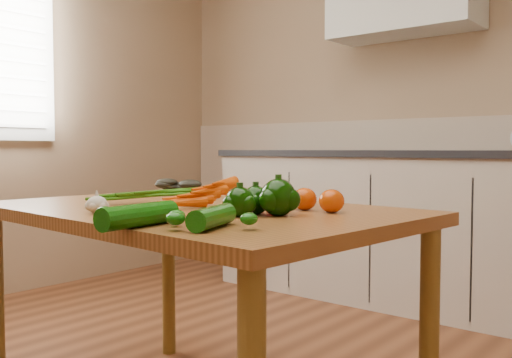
{
  "coord_description": "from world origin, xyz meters",
  "views": [
    {
      "loc": [
        1.44,
        -0.95,
        0.91
      ],
      "look_at": [
        0.19,
        0.56,
        0.8
      ],
      "focal_mm": 40.0,
      "sensor_mm": 36.0,
      "label": 1
    }
  ],
  "objects_px": {
    "tomato_b": "(305,199)",
    "zucchini_b": "(139,215)",
    "tomato_c": "(332,201)",
    "pepper_a": "(256,200)",
    "pepper_b": "(278,198)",
    "garlic_bulb": "(97,205)",
    "zucchini_a": "(212,217)",
    "table": "(194,232)",
    "pepper_c": "(240,202)",
    "leafy_greens": "(183,183)",
    "tomato_a": "(275,194)",
    "carrot_bunch": "(187,195)"
  },
  "relations": [
    {
      "from": "tomato_b",
      "to": "zucchini_b",
      "type": "relative_size",
      "value": 0.32
    },
    {
      "from": "tomato_b",
      "to": "tomato_c",
      "type": "height_order",
      "value": "same"
    },
    {
      "from": "pepper_a",
      "to": "pepper_b",
      "type": "relative_size",
      "value": 0.78
    },
    {
      "from": "garlic_bulb",
      "to": "pepper_b",
      "type": "relative_size",
      "value": 0.59
    },
    {
      "from": "pepper_b",
      "to": "garlic_bulb",
      "type": "bearing_deg",
      "value": -145.94
    },
    {
      "from": "zucchini_a",
      "to": "tomato_c",
      "type": "bearing_deg",
      "value": 84.66
    },
    {
      "from": "table",
      "to": "pepper_c",
      "type": "xyz_separation_m",
      "value": [
        0.29,
        -0.1,
        0.12
      ]
    },
    {
      "from": "table",
      "to": "leafy_greens",
      "type": "xyz_separation_m",
      "value": [
        -0.37,
        0.3,
        0.13
      ]
    },
    {
      "from": "garlic_bulb",
      "to": "tomato_a",
      "type": "height_order",
      "value": "tomato_a"
    },
    {
      "from": "tomato_a",
      "to": "zucchini_a",
      "type": "distance_m",
      "value": 0.54
    },
    {
      "from": "pepper_a",
      "to": "zucchini_a",
      "type": "distance_m",
      "value": 0.31
    },
    {
      "from": "pepper_b",
      "to": "leafy_greens",
      "type": "bearing_deg",
      "value": 156.0
    },
    {
      "from": "carrot_bunch",
      "to": "tomato_a",
      "type": "distance_m",
      "value": 0.29
    },
    {
      "from": "zucchini_a",
      "to": "tomato_a",
      "type": "bearing_deg",
      "value": 112.1
    },
    {
      "from": "leafy_greens",
      "to": "pepper_b",
      "type": "relative_size",
      "value": 1.93
    },
    {
      "from": "tomato_a",
      "to": "leafy_greens",
      "type": "bearing_deg",
      "value": 167.77
    },
    {
      "from": "tomato_a",
      "to": "zucchini_b",
      "type": "xyz_separation_m",
      "value": [
        0.06,
        -0.59,
        -0.01
      ]
    },
    {
      "from": "tomato_b",
      "to": "tomato_c",
      "type": "distance_m",
      "value": 0.1
    },
    {
      "from": "carrot_bunch",
      "to": "leafy_greens",
      "type": "xyz_separation_m",
      "value": [
        -0.32,
        0.28,
        0.01
      ]
    },
    {
      "from": "pepper_a",
      "to": "pepper_c",
      "type": "xyz_separation_m",
      "value": [
        0.01,
        -0.08,
        0.0
      ]
    },
    {
      "from": "carrot_bunch",
      "to": "zucchini_a",
      "type": "bearing_deg",
      "value": -33.87
    },
    {
      "from": "tomato_a",
      "to": "zucchini_b",
      "type": "distance_m",
      "value": 0.6
    },
    {
      "from": "leafy_greens",
      "to": "zucchini_a",
      "type": "distance_m",
      "value": 0.98
    },
    {
      "from": "zucchini_a",
      "to": "carrot_bunch",
      "type": "bearing_deg",
      "value": 142.2
    },
    {
      "from": "tomato_b",
      "to": "zucchini_b",
      "type": "xyz_separation_m",
      "value": [
        -0.09,
        -0.55,
        -0.01
      ]
    },
    {
      "from": "carrot_bunch",
      "to": "garlic_bulb",
      "type": "distance_m",
      "value": 0.34
    },
    {
      "from": "tomato_a",
      "to": "tomato_c",
      "type": "bearing_deg",
      "value": -11.27
    },
    {
      "from": "zucchini_b",
      "to": "table",
      "type": "bearing_deg",
      "value": 120.11
    },
    {
      "from": "pepper_a",
      "to": "pepper_c",
      "type": "bearing_deg",
      "value": -84.68
    },
    {
      "from": "pepper_c",
      "to": "zucchini_b",
      "type": "distance_m",
      "value": 0.31
    },
    {
      "from": "table",
      "to": "leafy_greens",
      "type": "distance_m",
      "value": 0.5
    },
    {
      "from": "pepper_b",
      "to": "pepper_c",
      "type": "xyz_separation_m",
      "value": [
        -0.07,
        -0.09,
        -0.01
      ]
    },
    {
      "from": "table",
      "to": "tomato_c",
      "type": "distance_m",
      "value": 0.46
    },
    {
      "from": "pepper_b",
      "to": "zucchini_b",
      "type": "xyz_separation_m",
      "value": [
        -0.11,
        -0.39,
        -0.02
      ]
    },
    {
      "from": "leafy_greens",
      "to": "tomato_a",
      "type": "relative_size",
      "value": 2.34
    },
    {
      "from": "carrot_bunch",
      "to": "pepper_a",
      "type": "height_order",
      "value": "pepper_a"
    },
    {
      "from": "pepper_a",
      "to": "pepper_b",
      "type": "height_order",
      "value": "pepper_b"
    },
    {
      "from": "tomato_b",
      "to": "tomato_c",
      "type": "relative_size",
      "value": 0.99
    },
    {
      "from": "pepper_c",
      "to": "tomato_c",
      "type": "height_order",
      "value": "pepper_c"
    },
    {
      "from": "pepper_b",
      "to": "tomato_a",
      "type": "relative_size",
      "value": 1.21
    },
    {
      "from": "zucchini_b",
      "to": "leafy_greens",
      "type": "bearing_deg",
      "value": 130.52
    },
    {
      "from": "table",
      "to": "zucchini_a",
      "type": "xyz_separation_m",
      "value": [
        0.38,
        -0.32,
        0.11
      ]
    },
    {
      "from": "pepper_a",
      "to": "tomato_b",
      "type": "xyz_separation_m",
      "value": [
        0.05,
        0.17,
        -0.01
      ]
    },
    {
      "from": "garlic_bulb",
      "to": "pepper_a",
      "type": "bearing_deg",
      "value": 38.25
    },
    {
      "from": "pepper_b",
      "to": "tomato_a",
      "type": "height_order",
      "value": "pepper_b"
    },
    {
      "from": "tomato_b",
      "to": "zucchini_b",
      "type": "height_order",
      "value": "tomato_b"
    },
    {
      "from": "carrot_bunch",
      "to": "zucchini_a",
      "type": "distance_m",
      "value": 0.56
    },
    {
      "from": "leafy_greens",
      "to": "zucchini_a",
      "type": "xyz_separation_m",
      "value": [
        0.76,
        -0.62,
        -0.02
      ]
    },
    {
      "from": "leafy_greens",
      "to": "tomato_b",
      "type": "bearing_deg",
      "value": -13.08
    },
    {
      "from": "carrot_bunch",
      "to": "garlic_bulb",
      "type": "bearing_deg",
      "value": -89.22
    }
  ]
}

